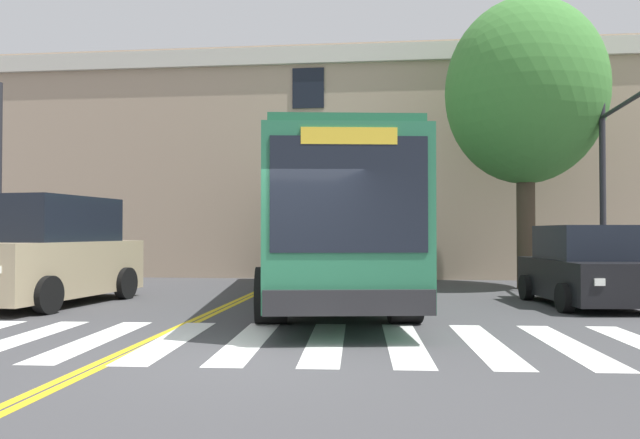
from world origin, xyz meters
TOP-DOWN VIEW (x-y plane):
  - ground_plane at (0.00, 0.00)m, footprint 120.00×120.00m
  - crosswalk at (0.09, 1.12)m, footprint 15.63×4.33m
  - lane_line_yellow_inner at (-1.99, 15.12)m, footprint 0.12×36.00m
  - lane_line_yellow_outer at (-1.83, 15.12)m, footprint 0.12×36.00m
  - city_bus at (0.14, 6.79)m, footprint 4.22×12.51m
  - car_tan_near_lane at (-5.89, 5.20)m, footprint 2.63×4.85m
  - car_black_far_lane at (5.84, 6.25)m, footprint 2.29×3.95m
  - traffic_light_near_corner at (7.07, 7.30)m, footprint 0.42×4.01m
  - street_tree_curbside_large at (5.48, 10.33)m, footprint 4.74×4.93m
  - building_facade at (-1.18, 17.00)m, footprint 40.34×7.34m

SIDE VIEW (x-z plane):
  - ground_plane at x=0.00m, z-range 0.00..0.00m
  - lane_line_yellow_inner at x=-1.99m, z-range 0.00..0.01m
  - lane_line_yellow_outer at x=-1.83m, z-range 0.00..0.01m
  - crosswalk at x=0.09m, z-range 0.00..0.01m
  - car_black_far_lane at x=5.84m, z-range -0.07..1.69m
  - car_tan_near_lane at x=-5.89m, z-range -0.07..2.33m
  - city_bus at x=0.14m, z-range 0.18..3.53m
  - traffic_light_near_corner at x=7.07m, z-range 0.87..5.98m
  - building_facade at x=-1.18m, z-range 0.01..8.17m
  - street_tree_curbside_large at x=5.48m, z-range 1.47..9.75m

